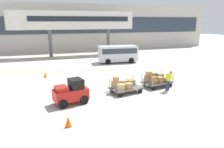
{
  "coord_description": "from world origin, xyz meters",
  "views": [
    {
      "loc": [
        -4.96,
        -12.21,
        5.12
      ],
      "look_at": [
        -0.46,
        1.71,
        1.43
      ],
      "focal_mm": 33.75,
      "sensor_mm": 36.0,
      "label": 1
    }
  ],
  "objects_px": {
    "baggage_tug": "(71,92)",
    "safety_cone_far": "(45,75)",
    "baggage_handler": "(169,80)",
    "baggage_cart_middle": "(156,80)",
    "baggage_cart_lead": "(124,86)",
    "safety_cone_near": "(68,122)",
    "shuttle_van": "(118,53)"
  },
  "relations": [
    {
      "from": "shuttle_van",
      "to": "baggage_cart_middle",
      "type": "bearing_deg",
      "value": -92.51
    },
    {
      "from": "safety_cone_far",
      "to": "baggage_cart_middle",
      "type": "bearing_deg",
      "value": -33.95
    },
    {
      "from": "baggage_cart_lead",
      "to": "baggage_handler",
      "type": "height_order",
      "value": "baggage_handler"
    },
    {
      "from": "shuttle_van",
      "to": "baggage_cart_lead",
      "type": "bearing_deg",
      "value": -107.07
    },
    {
      "from": "shuttle_van",
      "to": "safety_cone_far",
      "type": "bearing_deg",
      "value": -151.11
    },
    {
      "from": "baggage_handler",
      "to": "baggage_cart_middle",
      "type": "bearing_deg",
      "value": 105.17
    },
    {
      "from": "baggage_cart_lead",
      "to": "baggage_handler",
      "type": "distance_m",
      "value": 3.38
    },
    {
      "from": "baggage_cart_middle",
      "to": "baggage_handler",
      "type": "xyz_separation_m",
      "value": [
        0.33,
        -1.23,
        0.3
      ]
    },
    {
      "from": "baggage_cart_middle",
      "to": "shuttle_van",
      "type": "height_order",
      "value": "shuttle_van"
    },
    {
      "from": "safety_cone_near",
      "to": "safety_cone_far",
      "type": "relative_size",
      "value": 1.0
    },
    {
      "from": "baggage_cart_middle",
      "to": "baggage_handler",
      "type": "distance_m",
      "value": 1.31
    },
    {
      "from": "safety_cone_far",
      "to": "safety_cone_near",
      "type": "bearing_deg",
      "value": -84.72
    },
    {
      "from": "baggage_cart_middle",
      "to": "safety_cone_near",
      "type": "distance_m",
      "value": 8.78
    },
    {
      "from": "baggage_tug",
      "to": "baggage_handler",
      "type": "relative_size",
      "value": 1.46
    },
    {
      "from": "baggage_tug",
      "to": "baggage_handler",
      "type": "distance_m",
      "value": 7.28
    },
    {
      "from": "baggage_handler",
      "to": "safety_cone_near",
      "type": "distance_m",
      "value": 8.53
    },
    {
      "from": "baggage_cart_middle",
      "to": "safety_cone_far",
      "type": "relative_size",
      "value": 5.61
    },
    {
      "from": "baggage_handler",
      "to": "baggage_tug",
      "type": "bearing_deg",
      "value": -177.7
    },
    {
      "from": "baggage_cart_middle",
      "to": "baggage_handler",
      "type": "height_order",
      "value": "baggage_handler"
    },
    {
      "from": "baggage_tug",
      "to": "safety_cone_far",
      "type": "bearing_deg",
      "value": 101.75
    },
    {
      "from": "baggage_cart_lead",
      "to": "baggage_handler",
      "type": "relative_size",
      "value": 1.97
    },
    {
      "from": "baggage_handler",
      "to": "shuttle_van",
      "type": "height_order",
      "value": "shuttle_van"
    },
    {
      "from": "baggage_cart_lead",
      "to": "baggage_cart_middle",
      "type": "relative_size",
      "value": 1.0
    },
    {
      "from": "baggage_cart_middle",
      "to": "safety_cone_far",
      "type": "distance_m",
      "value": 10.18
    },
    {
      "from": "safety_cone_far",
      "to": "baggage_cart_lead",
      "type": "bearing_deg",
      "value": -49.02
    },
    {
      "from": "baggage_tug",
      "to": "baggage_cart_middle",
      "type": "xyz_separation_m",
      "value": [
        6.94,
        1.52,
        -0.19
      ]
    },
    {
      "from": "baggage_handler",
      "to": "safety_cone_far",
      "type": "height_order",
      "value": "baggage_handler"
    },
    {
      "from": "baggage_cart_middle",
      "to": "safety_cone_near",
      "type": "xyz_separation_m",
      "value": [
        -7.49,
        -4.57,
        -0.29
      ]
    },
    {
      "from": "baggage_handler",
      "to": "safety_cone_near",
      "type": "xyz_separation_m",
      "value": [
        -7.83,
        -3.34,
        -0.59
      ]
    },
    {
      "from": "baggage_tug",
      "to": "baggage_handler",
      "type": "height_order",
      "value": "baggage_tug"
    },
    {
      "from": "baggage_cart_lead",
      "to": "safety_cone_near",
      "type": "distance_m",
      "value": 6.02
    },
    {
      "from": "shuttle_van",
      "to": "safety_cone_far",
      "type": "distance_m",
      "value": 10.22
    }
  ]
}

